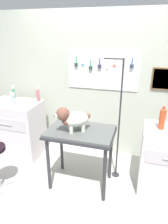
# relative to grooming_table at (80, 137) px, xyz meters

# --- Properties ---
(ground) EXTENTS (4.40, 4.00, 0.04)m
(ground) POSITION_rel_grooming_table_xyz_m (0.01, -0.34, -0.75)
(ground) COLOR #A9A79E
(rear_wall_panel) EXTENTS (4.00, 0.11, 2.30)m
(rear_wall_panel) POSITION_rel_grooming_table_xyz_m (0.02, 0.94, 0.43)
(rear_wall_panel) COLOR #B5BBA9
(rear_wall_panel) RESTS_ON ground
(grooming_table) EXTENTS (0.85, 0.56, 0.83)m
(grooming_table) POSITION_rel_grooming_table_xyz_m (0.00, 0.00, 0.00)
(grooming_table) COLOR #2D2D33
(grooming_table) RESTS_ON ground
(grooming_arm) EXTENTS (0.29, 0.11, 1.69)m
(grooming_arm) POSITION_rel_grooming_table_xyz_m (0.44, 0.30, 0.06)
(grooming_arm) COLOR #2D2D33
(grooming_arm) RESTS_ON ground
(dog) EXTENTS (0.42, 0.35, 0.33)m
(dog) POSITION_rel_grooming_table_xyz_m (-0.08, -0.07, 0.28)
(dog) COLOR silver
(dog) RESTS_ON grooming_table
(counter_left) EXTENTS (0.80, 0.58, 0.92)m
(counter_left) POSITION_rel_grooming_table_xyz_m (-1.25, 0.44, -0.27)
(counter_left) COLOR silver
(counter_left) RESTS_ON ground
(cabinet_right) EXTENTS (0.68, 0.54, 0.87)m
(cabinet_right) POSITION_rel_grooming_table_xyz_m (1.10, 0.22, -0.29)
(cabinet_right) COLOR silver
(cabinet_right) RESTS_ON ground
(spray_bottle_short) EXTENTS (0.07, 0.07, 0.21)m
(spray_bottle_short) POSITION_rel_grooming_table_xyz_m (-1.17, 0.32, 0.28)
(spray_bottle_short) COLOR #A9B1B5
(spray_bottle_short) RESTS_ON counter_left
(spray_bottle_tall) EXTENTS (0.06, 0.05, 0.24)m
(spray_bottle_tall) POSITION_rel_grooming_table_xyz_m (-0.91, 0.61, 0.30)
(spray_bottle_tall) COLOR #CC5E68
(spray_bottle_tall) RESTS_ON counter_left
(detangler_spray) EXTENTS (0.05, 0.05, 0.22)m
(detangler_spray) POSITION_rel_grooming_table_xyz_m (-1.38, 0.65, 0.29)
(detangler_spray) COLOR #489869
(detangler_spray) RESTS_ON counter_left
(soda_bottle) EXTENTS (0.07, 0.07, 0.29)m
(soda_bottle) POSITION_rel_grooming_table_xyz_m (0.96, 0.22, 0.28)
(soda_bottle) COLOR #BB4521
(soda_bottle) RESTS_ON cabinet_right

